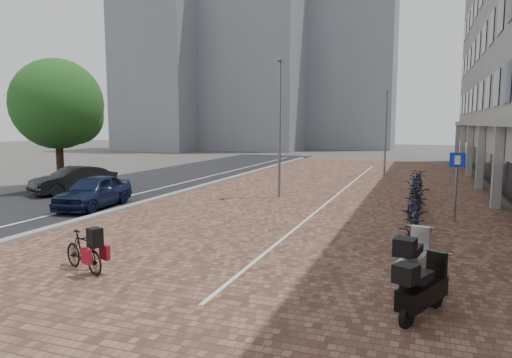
{
  "coord_description": "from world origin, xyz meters",
  "views": [
    {
      "loc": [
        6.0,
        -10.33,
        3.4
      ],
      "look_at": [
        0.0,
        6.0,
        1.3
      ],
      "focal_mm": 32.04,
      "sensor_mm": 36.0,
      "label": 1
    }
  ],
  "objects_px": {
    "car_dark": "(74,180)",
    "hero_bike": "(83,251)",
    "scooter_mid": "(423,287)",
    "scooter_front": "(413,260)",
    "parking_sign": "(457,176)",
    "car_navy": "(94,192)"
  },
  "relations": [
    {
      "from": "car_dark",
      "to": "scooter_mid",
      "type": "height_order",
      "value": "car_dark"
    },
    {
      "from": "scooter_mid",
      "to": "hero_bike",
      "type": "bearing_deg",
      "value": -155.79
    },
    {
      "from": "car_dark",
      "to": "scooter_mid",
      "type": "xyz_separation_m",
      "value": [
        16.14,
        -9.54,
        -0.11
      ]
    },
    {
      "from": "car_navy",
      "to": "car_dark",
      "type": "bearing_deg",
      "value": 134.52
    },
    {
      "from": "scooter_front",
      "to": "parking_sign",
      "type": "bearing_deg",
      "value": 92.06
    },
    {
      "from": "car_navy",
      "to": "hero_bike",
      "type": "relative_size",
      "value": 2.41
    },
    {
      "from": "car_navy",
      "to": "parking_sign",
      "type": "height_order",
      "value": "parking_sign"
    },
    {
      "from": "car_dark",
      "to": "scooter_mid",
      "type": "relative_size",
      "value": 2.48
    },
    {
      "from": "hero_bike",
      "to": "scooter_mid",
      "type": "height_order",
      "value": "scooter_mid"
    },
    {
      "from": "car_dark",
      "to": "parking_sign",
      "type": "height_order",
      "value": "parking_sign"
    },
    {
      "from": "hero_bike",
      "to": "scooter_front",
      "type": "bearing_deg",
      "value": -57.63
    },
    {
      "from": "hero_bike",
      "to": "scooter_front",
      "type": "height_order",
      "value": "scooter_front"
    },
    {
      "from": "car_dark",
      "to": "hero_bike",
      "type": "distance_m",
      "value": 12.97
    },
    {
      "from": "car_dark",
      "to": "parking_sign",
      "type": "bearing_deg",
      "value": 19.29
    },
    {
      "from": "car_navy",
      "to": "scooter_mid",
      "type": "xyz_separation_m",
      "value": [
        12.58,
        -6.68,
        -0.11
      ]
    },
    {
      "from": "hero_bike",
      "to": "parking_sign",
      "type": "xyz_separation_m",
      "value": [
        8.37,
        8.74,
        1.13
      ]
    },
    {
      "from": "car_dark",
      "to": "scooter_front",
      "type": "height_order",
      "value": "car_dark"
    },
    {
      "from": "car_dark",
      "to": "hero_bike",
      "type": "bearing_deg",
      "value": -25.38
    },
    {
      "from": "scooter_front",
      "to": "scooter_mid",
      "type": "relative_size",
      "value": 1.11
    },
    {
      "from": "car_navy",
      "to": "hero_bike",
      "type": "bearing_deg",
      "value": -58.66
    },
    {
      "from": "hero_bike",
      "to": "scooter_mid",
      "type": "distance_m",
      "value": 7.35
    },
    {
      "from": "car_navy",
      "to": "scooter_front",
      "type": "height_order",
      "value": "car_navy"
    }
  ]
}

